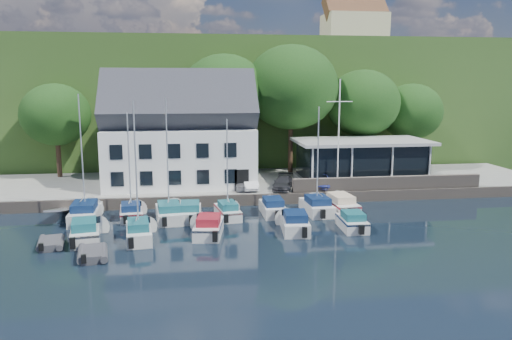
% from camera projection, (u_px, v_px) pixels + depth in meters
% --- Properties ---
extents(ground, '(180.00, 180.00, 0.00)m').
position_uv_depth(ground, '(284.00, 244.00, 33.74)').
color(ground, black).
rests_on(ground, ground).
extents(quay, '(60.00, 13.00, 1.00)m').
position_uv_depth(quay, '(251.00, 185.00, 50.72)').
color(quay, gray).
rests_on(quay, ground).
extents(quay_face, '(60.00, 0.30, 1.00)m').
position_uv_depth(quay_face, '(260.00, 200.00, 44.38)').
color(quay_face, '#71655A').
rests_on(quay_face, ground).
extents(hillside, '(160.00, 75.00, 16.00)m').
position_uv_depth(hillside, '(220.00, 97.00, 92.80)').
color(hillside, '#2F4A1B').
rests_on(hillside, ground).
extents(field_patch, '(50.00, 30.00, 0.30)m').
position_uv_depth(field_patch, '(257.00, 55.00, 100.26)').
color(field_patch, olive).
rests_on(field_patch, hillside).
extents(farmhouse, '(10.40, 7.00, 8.20)m').
position_uv_depth(farmhouse, '(354.00, 26.00, 83.91)').
color(farmhouse, beige).
rests_on(farmhouse, hillside).
extents(harbor_building, '(14.40, 8.20, 8.70)m').
position_uv_depth(harbor_building, '(180.00, 140.00, 47.94)').
color(harbor_building, white).
rests_on(harbor_building, quay).
extents(club_pavilion, '(13.20, 7.20, 4.10)m').
position_uv_depth(club_pavilion, '(361.00, 160.00, 50.30)').
color(club_pavilion, black).
rests_on(club_pavilion, quay).
extents(seawall, '(18.00, 0.50, 1.20)m').
position_uv_depth(seawall, '(388.00, 183.00, 46.21)').
color(seawall, '#71655A').
rests_on(seawall, quay).
extents(gangway, '(1.20, 6.00, 1.40)m').
position_uv_depth(gangway, '(62.00, 218.00, 40.28)').
color(gangway, silver).
rests_on(gangway, ground).
extents(car_silver, '(1.39, 3.44, 1.17)m').
position_uv_depth(car_silver, '(242.00, 183.00, 46.13)').
color(car_silver, '#BCBCC1').
rests_on(car_silver, quay).
extents(car_white, '(1.44, 3.81, 1.24)m').
position_uv_depth(car_white, '(250.00, 182.00, 46.31)').
color(car_white, silver).
rests_on(car_white, quay).
extents(car_dgrey, '(2.87, 4.41, 1.19)m').
position_uv_depth(car_dgrey, '(283.00, 183.00, 46.29)').
color(car_dgrey, '#2B2C30').
rests_on(car_dgrey, quay).
extents(car_blue, '(2.82, 4.33, 1.38)m').
position_uv_depth(car_blue, '(321.00, 180.00, 47.18)').
color(car_blue, '#2F3B92').
rests_on(car_blue, quay).
extents(flagpole, '(2.42, 0.20, 10.08)m').
position_uv_depth(flagpole, '(339.00, 135.00, 45.75)').
color(flagpole, white).
rests_on(flagpole, quay).
extents(tree_0, '(7.10, 7.10, 9.70)m').
position_uv_depth(tree_0, '(57.00, 131.00, 51.53)').
color(tree_0, '#123710').
rests_on(tree_0, quay).
extents(tree_1, '(7.04, 7.04, 9.62)m').
position_uv_depth(tree_1, '(145.00, 129.00, 53.34)').
color(tree_1, '#123710').
rests_on(tree_1, quay).
extents(tree_2, '(9.34, 9.34, 12.77)m').
position_uv_depth(tree_2, '(225.00, 115.00, 53.16)').
color(tree_2, '#123710').
rests_on(tree_2, quay).
extents(tree_3, '(10.09, 10.09, 13.78)m').
position_uv_depth(tree_3, '(291.00, 109.00, 53.83)').
color(tree_3, '#123710').
rests_on(tree_3, quay).
extents(tree_4, '(8.18, 8.18, 11.18)m').
position_uv_depth(tree_4, '(362.00, 120.00, 55.47)').
color(tree_4, '#123710').
rests_on(tree_4, quay).
extents(tree_5, '(7.07, 7.07, 9.66)m').
position_uv_depth(tree_5, '(411.00, 126.00, 57.15)').
color(tree_5, '#123710').
rests_on(tree_5, quay).
extents(boat_r1_0, '(2.46, 6.93, 9.56)m').
position_uv_depth(boat_r1_0, '(82.00, 161.00, 38.68)').
color(boat_r1_0, silver).
rests_on(boat_r1_0, ground).
extents(boat_r1_1, '(2.45, 5.37, 8.20)m').
position_uv_depth(boat_r1_1, '(129.00, 169.00, 39.26)').
color(boat_r1_1, silver).
rests_on(boat_r1_1, ground).
extents(boat_r1_2, '(2.79, 6.59, 8.85)m').
position_uv_depth(boat_r1_2, '(168.00, 165.00, 38.93)').
color(boat_r1_2, silver).
rests_on(boat_r1_2, ground).
extents(boat_r1_3, '(2.09, 5.56, 1.45)m').
position_uv_depth(boat_r1_3, '(190.00, 211.00, 39.71)').
color(boat_r1_3, silver).
rests_on(boat_r1_3, ground).
extents(boat_r1_4, '(2.45, 5.60, 8.22)m').
position_uv_depth(boat_r1_4, '(227.00, 168.00, 39.64)').
color(boat_r1_4, silver).
rests_on(boat_r1_4, ground).
extents(boat_r1_5, '(1.96, 5.78, 1.43)m').
position_uv_depth(boat_r1_5, '(273.00, 206.00, 41.24)').
color(boat_r1_5, silver).
rests_on(boat_r1_5, ground).
extents(boat_r1_6, '(2.45, 6.21, 9.09)m').
position_uv_depth(boat_r1_6, '(318.00, 160.00, 40.93)').
color(boat_r1_6, silver).
rests_on(boat_r1_6, ground).
extents(boat_r1_7, '(2.68, 7.02, 1.53)m').
position_uv_depth(boat_r1_7, '(340.00, 202.00, 42.23)').
color(boat_r1_7, silver).
rests_on(boat_r1_7, ground).
extents(boat_r2_0, '(2.97, 6.18, 1.55)m').
position_uv_depth(boat_r2_0, '(85.00, 230.00, 34.36)').
color(boat_r2_0, silver).
rests_on(boat_r2_0, ground).
extents(boat_r2_1, '(2.53, 6.24, 8.96)m').
position_uv_depth(boat_r2_1, '(136.00, 177.00, 33.89)').
color(boat_r2_1, silver).
rests_on(boat_r2_1, ground).
extents(boat_r2_2, '(2.86, 5.80, 1.50)m').
position_uv_depth(boat_r2_2, '(209.00, 225.00, 35.59)').
color(boat_r2_2, silver).
rests_on(boat_r2_2, ground).
extents(boat_r2_3, '(2.60, 6.02, 1.51)m').
position_uv_depth(boat_r2_3, '(295.00, 221.00, 36.62)').
color(boat_r2_3, silver).
rests_on(boat_r2_3, ground).
extents(boat_r2_4, '(2.02, 4.97, 1.37)m').
position_uv_depth(boat_r2_4, '(352.00, 220.00, 37.11)').
color(boat_r2_4, silver).
rests_on(boat_r2_4, ground).
extents(dinghy_0, '(2.21, 3.14, 0.67)m').
position_uv_depth(dinghy_0, '(51.00, 242.00, 33.20)').
color(dinghy_0, '#38393E').
rests_on(dinghy_0, ground).
extents(dinghy_1, '(2.37, 3.39, 0.73)m').
position_uv_depth(dinghy_1, '(92.00, 252.00, 31.09)').
color(dinghy_1, '#38393E').
rests_on(dinghy_1, ground).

